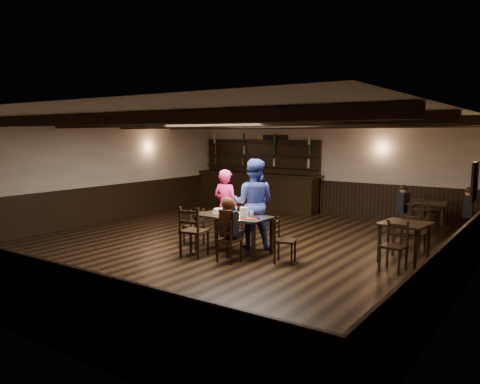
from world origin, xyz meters
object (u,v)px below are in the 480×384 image
Objects in this scene: chair_near_right at (227,237)px; man_blue at (253,204)px; woman_pink at (226,206)px; dining_table at (234,220)px; chair_near_left at (192,228)px; cake at (219,211)px; bar_counter at (257,186)px.

man_blue is at bearing 100.24° from chair_near_right.
dining_table is at bearing 134.53° from woman_pink.
chair_near_right is at bearing 124.89° from woman_pink.
chair_near_right is 0.44× the size of man_blue.
chair_near_left reaches higher than dining_table.
dining_table is at bearing 60.32° from chair_near_left.
woman_pink is (-0.21, 1.38, 0.23)m from chair_near_left.
dining_table is 1.87× the size of chair_near_right.
chair_near_left is 1.21× the size of chair_near_right.
dining_table is 0.62m from man_blue.
dining_table is 0.81m from chair_near_right.
chair_near_left is at bearing 96.40° from woman_pink.
bar_counter is (-2.24, 4.98, -0.07)m from cake.
man_blue is at bearing -58.33° from bar_counter.
chair_near_left is 3.58× the size of cake.
bar_counter is (-2.23, 5.83, 0.14)m from chair_near_left.
bar_counter reaches higher than man_blue.
man_blue reaches higher than chair_near_right.
chair_near_left is at bearing -175.63° from chair_near_right.
chair_near_left is at bearing 45.57° from man_blue.
cake is at bearing 169.06° from dining_table.
woman_pink is at bearing 112.32° from cake.
cake is 5.46m from bar_counter.
woman_pink is (-0.65, 0.61, 0.14)m from dining_table.
cake is at bearing 89.33° from chair_near_left.
woman_pink is at bearing -65.59° from bar_counter.
man_blue is 0.73m from cake.
chair_near_left is 6.24m from bar_counter.
woman_pink is 0.78m from man_blue.
woman_pink is 4.89m from bar_counter.
dining_table is 0.45m from cake.
chair_near_right is 1.69m from woman_pink.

